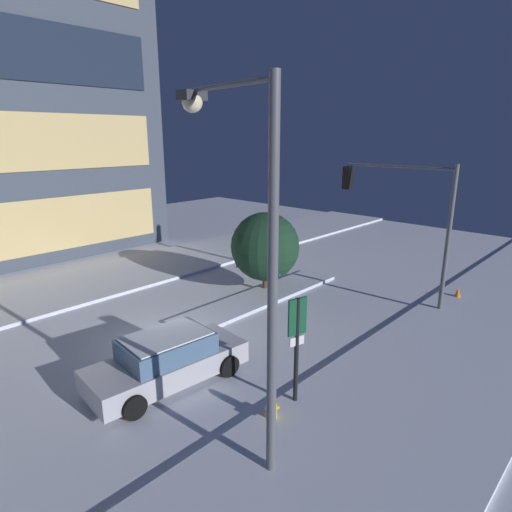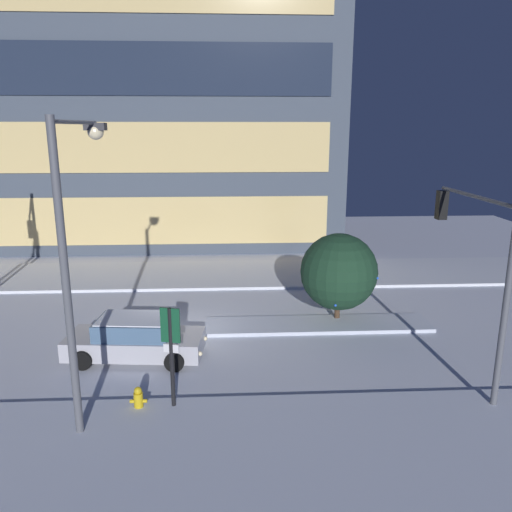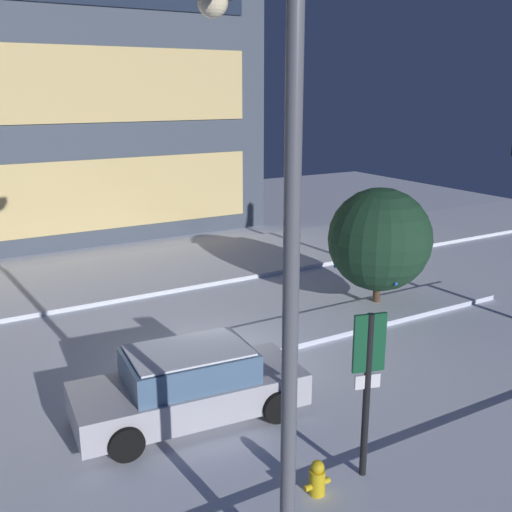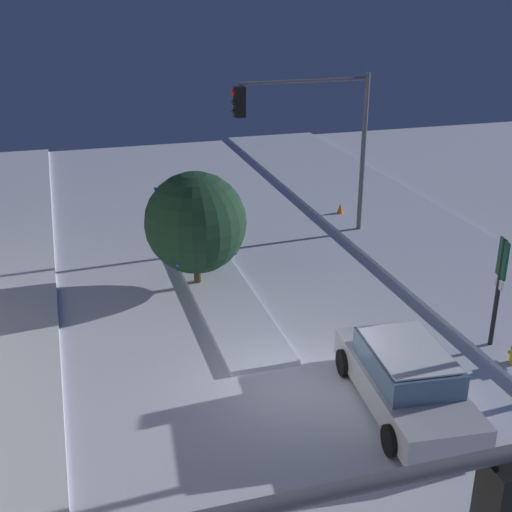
# 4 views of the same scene
# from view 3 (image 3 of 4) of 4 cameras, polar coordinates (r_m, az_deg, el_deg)

# --- Properties ---
(ground) EXTENTS (52.00, 52.00, 0.00)m
(ground) POSITION_cam_3_polar(r_m,az_deg,el_deg) (15.09, -4.50, -9.85)
(ground) COLOR silver
(curb_strip_far) EXTENTS (52.00, 5.20, 0.14)m
(curb_strip_far) POSITION_cam_3_polar(r_m,az_deg,el_deg) (21.88, -13.50, -1.89)
(curb_strip_far) COLOR silver
(curb_strip_far) RESTS_ON ground
(median_strip) EXTENTS (9.00, 1.80, 0.14)m
(median_strip) POSITION_cam_3_polar(r_m,az_deg,el_deg) (18.04, 10.34, -5.46)
(median_strip) COLOR silver
(median_strip) RESTS_ON ground
(car_near) EXTENTS (4.84, 2.37, 1.49)m
(car_near) POSITION_cam_3_polar(r_m,az_deg,el_deg) (12.43, -6.30, -12.07)
(car_near) COLOR #B7B7C1
(car_near) RESTS_ON ground
(street_lamp_arched) EXTENTS (0.70, 2.88, 8.01)m
(street_lamp_arched) POSITION_cam_3_polar(r_m,az_deg,el_deg) (7.54, 0.86, 5.94)
(street_lamp_arched) COLOR #565960
(street_lamp_arched) RESTS_ON ground
(fire_hydrant) EXTENTS (0.48, 0.26, 0.74)m
(fire_hydrant) POSITION_cam_3_polar(r_m,az_deg,el_deg) (10.38, 5.80, -20.51)
(fire_hydrant) COLOR gold
(fire_hydrant) RESTS_ON ground
(parking_info_sign) EXTENTS (0.55, 0.20, 3.04)m
(parking_info_sign) POSITION_cam_3_polar(r_m,az_deg,el_deg) (10.10, 10.52, -11.19)
(parking_info_sign) COLOR black
(parking_info_sign) RESTS_ON ground
(decorated_tree_median) EXTENTS (3.12, 3.12, 3.67)m
(decorated_tree_median) POSITION_cam_3_polar(r_m,az_deg,el_deg) (18.41, 11.63, 1.54)
(decorated_tree_median) COLOR #473323
(decorated_tree_median) RESTS_ON ground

